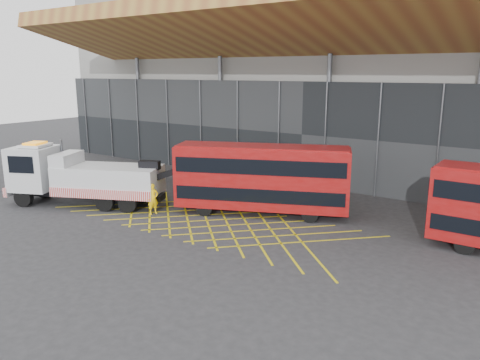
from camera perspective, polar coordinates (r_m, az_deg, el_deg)
The scene contains 6 objects.
ground_plane at distance 29.31m, azimuth -6.52°, elevation -4.36°, with size 120.00×120.00×0.00m, color #29292B.
road_markings at distance 28.32m, azimuth -4.08°, elevation -4.92°, with size 19.96×7.16×0.01m.
construction_building at distance 42.68m, azimuth 12.15°, elevation 13.14°, with size 55.00×23.97×18.00m.
recovery_truck at distance 32.87m, azimuth -18.92°, elevation 0.44°, with size 11.65×6.83×4.22m.
bus_towed at distance 28.89m, azimuth 2.62°, elevation 0.42°, with size 10.75×6.46×4.34m.
worker at distance 29.75m, azimuth -10.56°, elevation -2.28°, with size 0.71×0.47×1.95m, color yellow.
Camera 1 is at (18.56, -20.91, 8.77)m, focal length 35.00 mm.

